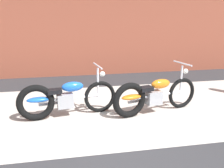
% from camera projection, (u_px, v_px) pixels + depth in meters
% --- Properties ---
extents(ground_plane, '(80.00, 80.00, 0.00)m').
position_uv_depth(ground_plane, '(118.00, 153.00, 3.86)').
color(ground_plane, '#2D2D30').
extents(sidewalk_slab, '(36.00, 3.50, 0.01)m').
position_uv_depth(sidewalk_slab, '(101.00, 110.00, 5.51)').
color(sidewalk_slab, '#B2ADA3').
rests_on(sidewalk_slab, ground).
extents(motorcycle_blue, '(2.00, 0.60, 1.03)m').
position_uv_depth(motorcycle_blue, '(61.00, 98.00, 5.07)').
color(motorcycle_blue, black).
rests_on(motorcycle_blue, ground).
extents(motorcycle_orange, '(1.97, 0.73, 1.03)m').
position_uv_depth(motorcycle_orange, '(150.00, 95.00, 5.25)').
color(motorcycle_orange, black).
rests_on(motorcycle_orange, ground).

